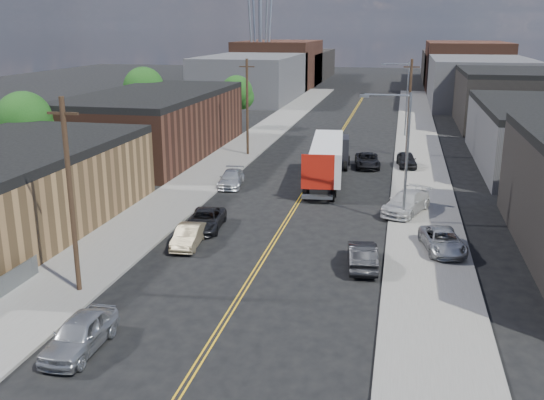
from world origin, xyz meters
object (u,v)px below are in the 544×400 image
at_px(car_right_lot_c, 407,160).
at_px(car_left_a, 80,334).
at_px(car_left_c, 205,220).
at_px(car_right_oncoming, 362,255).
at_px(car_ahead_truck, 367,160).
at_px(semi_truck, 329,157).
at_px(car_right_lot_b, 406,202).
at_px(car_right_lot_a, 443,241).
at_px(car_left_d, 231,179).
at_px(car_left_b, 188,236).

bearing_deg(car_right_lot_c, car_left_a, -117.03).
bearing_deg(car_right_lot_c, car_left_c, -129.10).
relative_size(car_right_oncoming, car_ahead_truck, 0.91).
bearing_deg(car_left_a, car_right_lot_c, 70.43).
bearing_deg(semi_truck, car_left_c, -118.88).
height_order(semi_truck, car_right_lot_b, semi_truck).
bearing_deg(car_right_lot_a, car_left_c, 164.36).
xyz_separation_m(car_right_lot_a, car_ahead_truck, (-5.84, 22.33, -0.12)).
height_order(semi_truck, car_left_d, semi_truck).
height_order(semi_truck, car_ahead_truck, semi_truck).
distance_m(car_left_c, car_right_lot_c, 25.19).
bearing_deg(car_right_lot_c, car_left_b, -125.53).
bearing_deg(car_right_oncoming, car_left_d, -59.33).
xyz_separation_m(car_left_c, car_right_lot_b, (13.20, 6.17, 0.26)).
bearing_deg(car_right_oncoming, car_left_b, -13.16).
relative_size(semi_truck, car_left_b, 3.71).
xyz_separation_m(semi_truck, car_left_b, (-6.50, -18.22, -1.53)).
relative_size(car_left_a, car_right_lot_a, 0.97).
relative_size(car_left_c, car_left_d, 1.04).
bearing_deg(semi_truck, car_left_b, -114.92).
bearing_deg(car_right_lot_c, car_right_lot_b, -97.50).
xyz_separation_m(semi_truck, car_right_oncoming, (4.28, -19.43, -1.46)).
relative_size(car_left_c, car_right_lot_a, 1.02).
distance_m(car_left_d, car_right_oncoming, 20.04).
height_order(car_left_b, car_ahead_truck, car_ahead_truck).
bearing_deg(car_left_c, car_right_oncoming, -28.75).
bearing_deg(car_right_lot_c, car_right_lot_a, -92.12).
relative_size(semi_truck, car_ahead_truck, 3.07).
bearing_deg(car_right_lot_a, car_right_lot_b, 95.16).
relative_size(car_left_b, car_right_lot_b, 0.75).
bearing_deg(semi_truck, car_ahead_truck, 58.80).
bearing_deg(car_right_lot_c, semi_truck, -143.06).
height_order(car_right_lot_c, car_ahead_truck, car_right_lot_c).
bearing_deg(semi_truck, car_right_lot_c, 39.16).
xyz_separation_m(car_left_a, car_right_oncoming, (10.95, 11.69, -0.03)).
distance_m(car_left_c, car_right_oncoming, 11.70).
distance_m(car_right_oncoming, car_right_lot_c, 26.12).
xyz_separation_m(car_left_c, car_right_oncoming, (10.78, -4.55, 0.07)).
bearing_deg(car_ahead_truck, car_left_b, -117.92).
relative_size(car_left_b, car_right_lot_a, 0.87).
distance_m(semi_truck, car_right_lot_b, 11.06).
distance_m(car_left_a, car_left_d, 27.63).
bearing_deg(car_left_d, car_left_a, -94.64).
xyz_separation_m(car_left_d, car_ahead_truck, (10.90, 9.70, 0.01)).
distance_m(car_right_lot_b, car_ahead_truck, 15.34).
xyz_separation_m(semi_truck, car_right_lot_a, (8.84, -16.16, -1.40)).
distance_m(car_left_b, car_left_c, 3.34).
distance_m(car_left_c, car_right_lot_b, 14.57).
bearing_deg(car_left_b, car_left_c, 84.67).
xyz_separation_m(car_right_lot_a, car_right_lot_c, (-2.14, 22.73, 0.05)).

